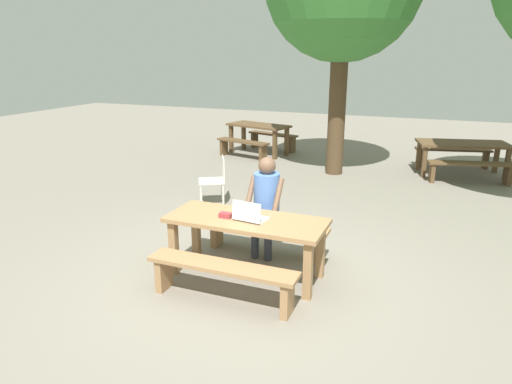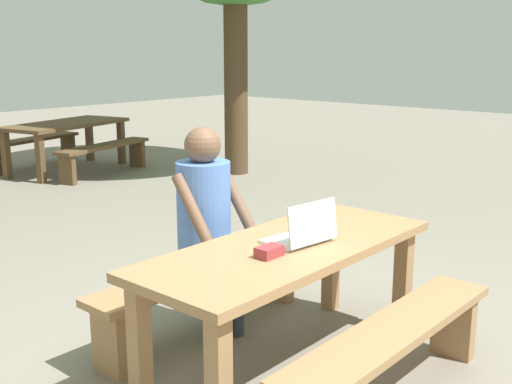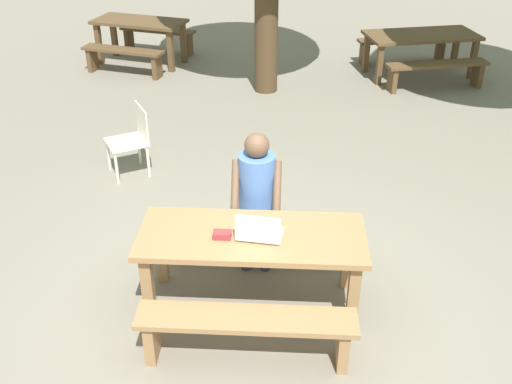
{
  "view_description": "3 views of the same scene",
  "coord_description": "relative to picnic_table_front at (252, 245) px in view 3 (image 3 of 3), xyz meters",
  "views": [
    {
      "loc": [
        1.95,
        -4.57,
        2.55
      ],
      "look_at": [
        0.02,
        0.25,
        0.97
      ],
      "focal_mm": 32.15,
      "sensor_mm": 36.0,
      "label": 1
    },
    {
      "loc": [
        -2.61,
        -2.04,
        1.76
      ],
      "look_at": [
        0.02,
        0.25,
        0.97
      ],
      "focal_mm": 44.52,
      "sensor_mm": 36.0,
      "label": 2
    },
    {
      "loc": [
        0.26,
        -3.96,
        3.45
      ],
      "look_at": [
        0.02,
        0.25,
        0.97
      ],
      "focal_mm": 41.71,
      "sensor_mm": 36.0,
      "label": 3
    }
  ],
  "objects": [
    {
      "name": "bench_rear_north",
      "position": [
        -2.21,
        7.05,
        -0.28
      ],
      "size": [
        1.47,
        0.66,
        0.45
      ],
      "rotation": [
        0.0,
        0.0,
        -0.26
      ],
      "color": "brown",
      "rests_on": "ground"
    },
    {
      "name": "picnic_table_rear",
      "position": [
        -2.38,
        6.41,
        0.03
      ],
      "size": [
        1.74,
        1.12,
        0.77
      ],
      "rotation": [
        0.0,
        0.0,
        -0.26
      ],
      "color": "brown",
      "rests_on": "ground"
    },
    {
      "name": "ground_plane",
      "position": [
        0.0,
        0.0,
        -0.61
      ],
      "size": [
        30.0,
        30.0,
        0.0
      ],
      "primitive_type": "plane",
      "color": "gray"
    },
    {
      "name": "plastic_chair",
      "position": [
        -1.55,
        2.3,
        -0.16
      ],
      "size": [
        0.6,
        0.6,
        0.83
      ],
      "rotation": [
        0.0,
        0.0,
        5.22
      ],
      "color": "silver",
      "rests_on": "ground"
    },
    {
      "name": "bench_mid_south",
      "position": [
        2.63,
        5.36,
        -0.28
      ],
      "size": [
        1.69,
        0.67,
        0.44
      ],
      "rotation": [
        0.0,
        0.0,
        0.23
      ],
      "color": "brown",
      "rests_on": "ground"
    },
    {
      "name": "bench_near",
      "position": [
        0.0,
        -0.66,
        -0.28
      ],
      "size": [
        1.65,
        0.3,
        0.43
      ],
      "color": "#9E754C",
      "rests_on": "ground"
    },
    {
      "name": "bench_far",
      "position": [
        0.0,
        0.66,
        -0.28
      ],
      "size": [
        1.65,
        0.3,
        0.43
      ],
      "color": "#9E754C",
      "rests_on": "ground"
    },
    {
      "name": "picnic_table_front",
      "position": [
        0.0,
        0.0,
        0.0
      ],
      "size": [
        1.85,
        0.74,
        0.72
      ],
      "color": "#9E754C",
      "rests_on": "ground"
    },
    {
      "name": "laptop",
      "position": [
        0.06,
        -0.05,
        0.17
      ],
      "size": [
        0.39,
        0.3,
        0.24
      ],
      "rotation": [
        0.0,
        0.0,
        3.02
      ],
      "color": "white",
      "rests_on": "picnic_table_front"
    },
    {
      "name": "bench_mid_north",
      "position": [
        2.31,
        6.72,
        -0.28
      ],
      "size": [
        1.69,
        0.67,
        0.44
      ],
      "rotation": [
        0.0,
        0.0,
        0.23
      ],
      "color": "brown",
      "rests_on": "ground"
    },
    {
      "name": "bench_rear_south",
      "position": [
        -2.55,
        5.77,
        -0.28
      ],
      "size": [
        1.47,
        0.66,
        0.45
      ],
      "rotation": [
        0.0,
        0.0,
        -0.26
      ],
      "color": "brown",
      "rests_on": "ground"
    },
    {
      "name": "small_pouch",
      "position": [
        -0.23,
        -0.06,
        0.14
      ],
      "size": [
        0.14,
        0.09,
        0.06
      ],
      "color": "#993338",
      "rests_on": "picnic_table_front"
    },
    {
      "name": "picnic_table_mid",
      "position": [
        2.47,
        6.04,
        0.0
      ],
      "size": [
        1.99,
        1.24,
        0.71
      ],
      "rotation": [
        0.0,
        0.0,
        0.23
      ],
      "color": "brown",
      "rests_on": "ground"
    },
    {
      "name": "person_seated",
      "position": [
        0.01,
        0.63,
        0.16
      ],
      "size": [
        0.44,
        0.42,
        1.3
      ],
      "color": "#333847",
      "rests_on": "ground"
    }
  ]
}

